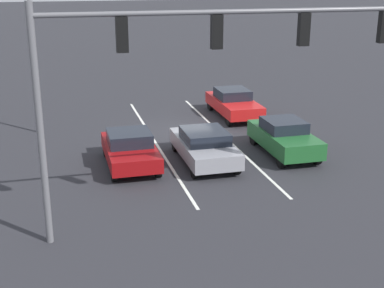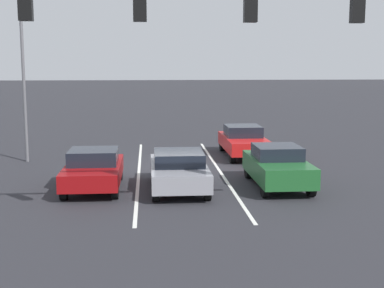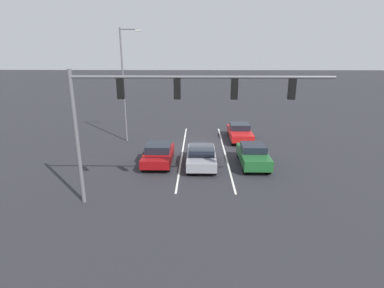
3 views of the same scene
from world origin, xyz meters
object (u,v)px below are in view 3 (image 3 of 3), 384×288
object	(u,v)px
car_maroon_rightlane_front	(158,154)
street_lamp_right_shoulder	(125,80)
car_darkgreen_leftlane_front	(253,155)
car_red_leftlane_second	(240,132)
car_gray_midlane_front	(201,156)
traffic_signal_gantry	(163,102)

from	to	relation	value
car_maroon_rightlane_front	street_lamp_right_shoulder	size ratio (longest dim) A/B	0.43
car_darkgreen_leftlane_front	car_red_leftlane_second	distance (m)	6.43
car_gray_midlane_front	street_lamp_right_shoulder	size ratio (longest dim) A/B	0.46
traffic_signal_gantry	street_lamp_right_shoulder	size ratio (longest dim) A/B	1.30
car_red_leftlane_second	street_lamp_right_shoulder	world-z (taller)	street_lamp_right_shoulder
car_red_leftlane_second	street_lamp_right_shoulder	size ratio (longest dim) A/B	0.48
car_red_leftlane_second	street_lamp_right_shoulder	xyz separation A→B (m)	(9.91, 0.56, 4.60)
car_gray_midlane_front	car_red_leftlane_second	size ratio (longest dim) A/B	0.96
traffic_signal_gantry	street_lamp_right_shoulder	distance (m)	12.26
car_maroon_rightlane_front	traffic_signal_gantry	bearing A→B (deg)	100.86
car_gray_midlane_front	street_lamp_right_shoulder	xyz separation A→B (m)	(6.40, -6.01, 4.64)
car_darkgreen_leftlane_front	traffic_signal_gantry	xyz separation A→B (m)	(5.49, 5.54, 4.50)
car_red_leftlane_second	traffic_signal_gantry	distance (m)	13.89
car_maroon_rightlane_front	car_darkgreen_leftlane_front	distance (m)	6.59
car_maroon_rightlane_front	car_gray_midlane_front	size ratio (longest dim) A/B	0.93
car_darkgreen_leftlane_front	car_red_leftlane_second	xyz separation A→B (m)	(0.08, -6.43, -0.01)
car_red_leftlane_second	car_darkgreen_leftlane_front	bearing A→B (deg)	90.74
car_darkgreen_leftlane_front	car_gray_midlane_front	distance (m)	3.59
car_gray_midlane_front	traffic_signal_gantry	world-z (taller)	traffic_signal_gantry
traffic_signal_gantry	street_lamp_right_shoulder	xyz separation A→B (m)	(4.50, -11.41, 0.09)
car_red_leftlane_second	car_gray_midlane_front	bearing A→B (deg)	61.95
car_maroon_rightlane_front	traffic_signal_gantry	size ratio (longest dim) A/B	0.33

